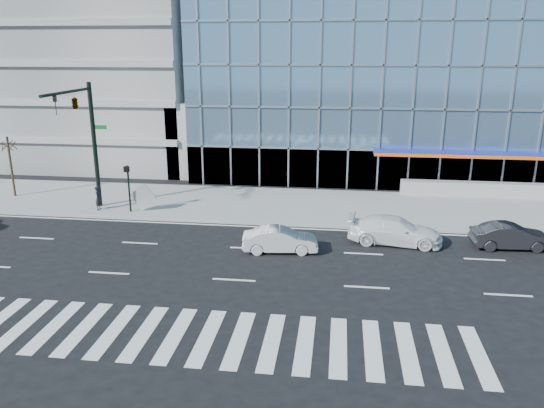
{
  "coord_description": "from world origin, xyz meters",
  "views": [
    {
      "loc": [
        4.59,
        -25.81,
        10.24
      ],
      "look_at": [
        0.85,
        3.0,
        1.6
      ],
      "focal_mm": 35.0,
      "sensor_mm": 36.0,
      "label": 1
    }
  ],
  "objects_px": {
    "white_sedan": "(280,240)",
    "ped_signal_post": "(128,181)",
    "white_suv": "(395,230)",
    "pedestrian": "(98,198)",
    "street_tree_near": "(8,145)",
    "dark_sedan": "(511,236)",
    "traffic_signal": "(81,117)",
    "tilted_panel": "(144,197)"
  },
  "relations": [
    {
      "from": "traffic_signal",
      "to": "dark_sedan",
      "type": "relative_size",
      "value": 1.98
    },
    {
      "from": "white_sedan",
      "to": "ped_signal_post",
      "type": "bearing_deg",
      "value": 56.66
    },
    {
      "from": "pedestrian",
      "to": "dark_sedan",
      "type": "bearing_deg",
      "value": -101.21
    },
    {
      "from": "white_suv",
      "to": "pedestrian",
      "type": "bearing_deg",
      "value": 85.82
    },
    {
      "from": "white_sedan",
      "to": "tilted_panel",
      "type": "relative_size",
      "value": 2.99
    },
    {
      "from": "white_sedan",
      "to": "pedestrian",
      "type": "height_order",
      "value": "pedestrian"
    },
    {
      "from": "street_tree_near",
      "to": "tilted_panel",
      "type": "relative_size",
      "value": 3.25
    },
    {
      "from": "white_sedan",
      "to": "dark_sedan",
      "type": "relative_size",
      "value": 0.96
    },
    {
      "from": "ped_signal_post",
      "to": "street_tree_near",
      "type": "bearing_deg",
      "value": 164.94
    },
    {
      "from": "white_suv",
      "to": "tilted_panel",
      "type": "distance_m",
      "value": 15.77
    },
    {
      "from": "pedestrian",
      "to": "traffic_signal",
      "type": "bearing_deg",
      "value": 147.51
    },
    {
      "from": "traffic_signal",
      "to": "tilted_panel",
      "type": "height_order",
      "value": "traffic_signal"
    },
    {
      "from": "ped_signal_post",
      "to": "tilted_panel",
      "type": "height_order",
      "value": "ped_signal_post"
    },
    {
      "from": "traffic_signal",
      "to": "ped_signal_post",
      "type": "height_order",
      "value": "traffic_signal"
    },
    {
      "from": "traffic_signal",
      "to": "white_suv",
      "type": "distance_m",
      "value": 19.66
    },
    {
      "from": "ped_signal_post",
      "to": "tilted_panel",
      "type": "distance_m",
      "value": 1.39
    },
    {
      "from": "traffic_signal",
      "to": "pedestrian",
      "type": "bearing_deg",
      "value": 60.88
    },
    {
      "from": "white_suv",
      "to": "dark_sedan",
      "type": "xyz_separation_m",
      "value": [
        6.0,
        0.0,
        -0.06
      ]
    },
    {
      "from": "white_sedan",
      "to": "white_suv",
      "type": "bearing_deg",
      "value": -77.86
    },
    {
      "from": "white_sedan",
      "to": "pedestrian",
      "type": "bearing_deg",
      "value": 60.04
    },
    {
      "from": "pedestrian",
      "to": "white_sedan",
      "type": "bearing_deg",
      "value": -116.86
    },
    {
      "from": "dark_sedan",
      "to": "pedestrian",
      "type": "bearing_deg",
      "value": 78.61
    },
    {
      "from": "ped_signal_post",
      "to": "dark_sedan",
      "type": "bearing_deg",
      "value": -8.06
    },
    {
      "from": "traffic_signal",
      "to": "pedestrian",
      "type": "relative_size",
      "value": 5.19
    },
    {
      "from": "street_tree_near",
      "to": "ped_signal_post",
      "type": "bearing_deg",
      "value": -15.06
    },
    {
      "from": "street_tree_near",
      "to": "tilted_panel",
      "type": "xyz_separation_m",
      "value": [
        10.31,
        -2.24,
        -2.72
      ]
    },
    {
      "from": "traffic_signal",
      "to": "street_tree_near",
      "type": "distance_m",
      "value": 7.96
    },
    {
      "from": "dark_sedan",
      "to": "tilted_panel",
      "type": "height_order",
      "value": "tilted_panel"
    },
    {
      "from": "street_tree_near",
      "to": "dark_sedan",
      "type": "bearing_deg",
      "value": -10.2
    },
    {
      "from": "ped_signal_post",
      "to": "pedestrian",
      "type": "relative_size",
      "value": 1.95
    },
    {
      "from": "ped_signal_post",
      "to": "pedestrian",
      "type": "bearing_deg",
      "value": 174.51
    },
    {
      "from": "ped_signal_post",
      "to": "dark_sedan",
      "type": "distance_m",
      "value": 22.46
    },
    {
      "from": "ped_signal_post",
      "to": "white_sedan",
      "type": "height_order",
      "value": "ped_signal_post"
    },
    {
      "from": "dark_sedan",
      "to": "tilted_panel",
      "type": "bearing_deg",
      "value": 77.24
    },
    {
      "from": "white_sedan",
      "to": "tilted_panel",
      "type": "distance_m",
      "value": 10.88
    },
    {
      "from": "traffic_signal",
      "to": "dark_sedan",
      "type": "xyz_separation_m",
      "value": [
        24.69,
        -2.77,
        -5.5
      ]
    },
    {
      "from": "ped_signal_post",
      "to": "white_sedan",
      "type": "distance_m",
      "value": 11.52
    },
    {
      "from": "pedestrian",
      "to": "tilted_panel",
      "type": "bearing_deg",
      "value": -91.2
    },
    {
      "from": "white_suv",
      "to": "pedestrian",
      "type": "relative_size",
      "value": 3.25
    },
    {
      "from": "street_tree_near",
      "to": "pedestrian",
      "type": "xyz_separation_m",
      "value": [
        7.33,
        -2.35,
        -2.86
      ]
    },
    {
      "from": "dark_sedan",
      "to": "traffic_signal",
      "type": "bearing_deg",
      "value": 80.05
    },
    {
      "from": "white_suv",
      "to": "white_sedan",
      "type": "xyz_separation_m",
      "value": [
        -6.0,
        -2.02,
        -0.09
      ]
    }
  ]
}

